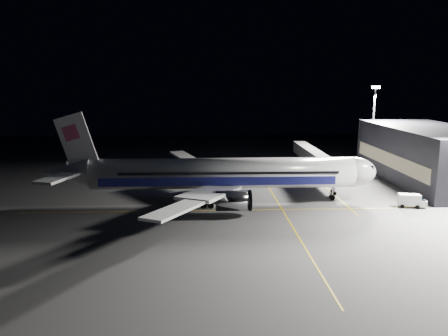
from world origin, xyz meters
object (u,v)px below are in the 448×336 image
Objects in this scene: safety_cone_a at (181,194)px; airliner at (217,174)px; service_truck at (412,200)px; safety_cone_c at (189,182)px; baggage_tug at (213,187)px; floodlight_mast_north at (374,119)px; safety_cone_b at (204,182)px; jet_bridge at (317,159)px.

airliner is at bearing -30.01° from safety_cone_a.
service_truck reaches higher than safety_cone_c.
service_truck is 44.45m from safety_cone_c.
airliner is at bearing -95.99° from baggage_tug.
service_truck is at bearing -26.28° from safety_cone_c.
service_truck reaches higher than safety_cone_a.
airliner is at bearing -177.88° from service_truck.
floodlight_mast_north reaches higher than safety_cone_c.
safety_cone_b is at bearing 100.22° from airliner.
floodlight_mast_north is at bearing 91.06° from service_truck.
jet_bridge is 33.41m from safety_cone_a.
service_truck is 8.12× the size of safety_cone_c.
safety_cone_c is (-39.85, 19.67, -0.97)m from service_truck.
safety_cone_b is at bearing 0.00° from safety_cone_c.
floodlight_mast_north is 48.68m from safety_cone_b.
airliner is 52.56m from floodlight_mast_north.
floodlight_mast_north is 39.88m from service_truck.
service_truck is at bearing -100.52° from floodlight_mast_north.
floodlight_mast_north is (18.00, 13.93, 7.79)m from jet_bridge.
airliner is at bearing -141.96° from jet_bridge.
airliner reaches higher than baggage_tug.
floodlight_mast_north reaches higher than safety_cone_a.
safety_cone_c is at bearing 180.00° from safety_cone_b.
safety_cone_a is at bearing -158.18° from baggage_tug.
jet_bridge is 56.89× the size of safety_cone_b.
safety_cone_c is at bearing 165.30° from service_truck.
safety_cone_b is (-43.60, -17.99, -12.07)m from floodlight_mast_north.
floodlight_mast_north is at bearing 21.01° from safety_cone_c.
airliner reaches higher than safety_cone_a.
safety_cone_c is at bearing 83.37° from safety_cone_a.
service_truck is 41.57m from safety_cone_b.
airliner is 25.45× the size of baggage_tug.
safety_cone_b reaches higher than safety_cone_a.
baggage_tug is 4.30× the size of safety_cone_a.
floodlight_mast_north is 34.23× the size of safety_cone_b.
safety_cone_a is (-6.26, -4.00, -0.44)m from baggage_tug.
floodlight_mast_north is 49.53m from baggage_tug.
service_truck is 42.15m from safety_cone_a.
safety_cone_a is at bearing -113.76° from safety_cone_b.
safety_cone_b is 1.00× the size of safety_cone_c.
safety_cone_c is at bearing -171.99° from jet_bridge.
floodlight_mast_north is at bearing 37.74° from jet_bridge.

